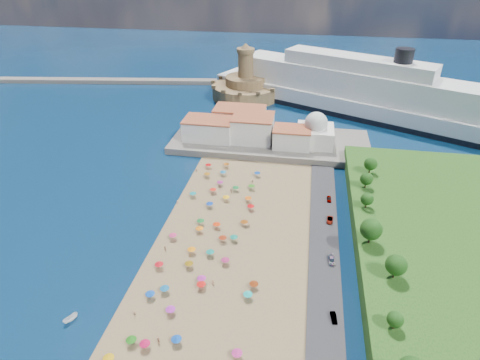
# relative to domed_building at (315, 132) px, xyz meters

# --- Properties ---
(ground) EXTENTS (700.00, 700.00, 0.00)m
(ground) POSITION_rel_domed_building_xyz_m (-30.00, -71.00, -8.97)
(ground) COLOR #071938
(ground) RESTS_ON ground
(terrace) EXTENTS (90.00, 36.00, 3.00)m
(terrace) POSITION_rel_domed_building_xyz_m (-20.00, 2.00, -7.47)
(terrace) COLOR #59544C
(terrace) RESTS_ON ground
(jetty) EXTENTS (18.00, 70.00, 2.40)m
(jetty) POSITION_rel_domed_building_xyz_m (-42.00, 37.00, -7.77)
(jetty) COLOR #59544C
(jetty) RESTS_ON ground
(breakwater) EXTENTS (199.03, 34.77, 2.60)m
(breakwater) POSITION_rel_domed_building_xyz_m (-140.00, 82.00, -7.67)
(breakwater) COLOR #59544C
(breakwater) RESTS_ON ground
(waterfront_buildings) EXTENTS (57.00, 29.00, 11.00)m
(waterfront_buildings) POSITION_rel_domed_building_xyz_m (-33.05, 2.64, -1.10)
(waterfront_buildings) COLOR silver
(waterfront_buildings) RESTS_ON terrace
(domed_building) EXTENTS (16.00, 16.00, 15.00)m
(domed_building) POSITION_rel_domed_building_xyz_m (0.00, 0.00, 0.00)
(domed_building) COLOR silver
(domed_building) RESTS_ON terrace
(fortress) EXTENTS (40.00, 40.00, 32.40)m
(fortress) POSITION_rel_domed_building_xyz_m (-42.00, 67.00, -2.29)
(fortress) COLOR olive
(fortress) RESTS_ON ground
(cruise_ship) EXTENTS (164.87, 96.57, 37.33)m
(cruise_ship) POSITION_rel_domed_building_xyz_m (20.02, 52.73, 2.08)
(cruise_ship) COLOR black
(cruise_ship) RESTS_ON ground
(beach_parasols) EXTENTS (31.08, 114.62, 2.20)m
(beach_parasols) POSITION_rel_domed_building_xyz_m (-31.31, -81.84, -6.83)
(beach_parasols) COLOR gray
(beach_parasols) RESTS_ON beach
(beachgoers) EXTENTS (35.21, 98.81, 1.87)m
(beachgoers) POSITION_rel_domed_building_xyz_m (-34.86, -78.19, -7.85)
(beachgoers) COLOR tan
(beachgoers) RESTS_ON beach
(parked_cars) EXTENTS (2.43, 57.94, 1.32)m
(parked_cars) POSITION_rel_domed_building_xyz_m (6.00, -66.30, -7.65)
(parked_cars) COLOR gray
(parked_cars) RESTS_ON promenade
(hillside_trees) EXTENTS (10.65, 108.36, 7.98)m
(hillside_trees) POSITION_rel_domed_building_xyz_m (18.41, -82.68, 1.19)
(hillside_trees) COLOR #382314
(hillside_trees) RESTS_ON hillside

